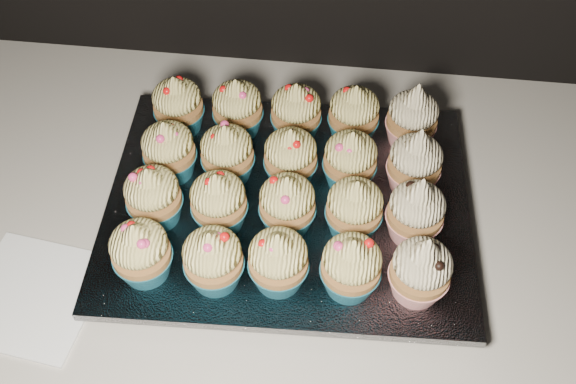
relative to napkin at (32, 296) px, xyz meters
name	(u,v)px	position (x,y,z in m)	size (l,w,h in m)	color
worktop	(372,246)	(0.37, 0.12, -0.02)	(2.44, 0.64, 0.04)	beige
napkin	(32,296)	(0.00, 0.00, 0.00)	(0.14, 0.14, 0.00)	white
baking_tray	(288,212)	(0.27, 0.14, 0.01)	(0.39, 0.30, 0.02)	black
foil_lining	(288,204)	(0.27, 0.14, 0.03)	(0.42, 0.33, 0.01)	silver
cupcake_0	(141,252)	(0.13, 0.03, 0.07)	(0.06, 0.06, 0.08)	#1A657C
cupcake_1	(213,259)	(0.20, 0.03, 0.07)	(0.06, 0.06, 0.08)	#1A657C
cupcake_2	(278,261)	(0.27, 0.03, 0.07)	(0.06, 0.06, 0.08)	#1A657C
cupcake_3	(351,266)	(0.34, 0.03, 0.07)	(0.06, 0.06, 0.08)	#1A657C
cupcake_4	(421,270)	(0.41, 0.04, 0.07)	(0.06, 0.06, 0.10)	#B4191A
cupcake_5	(153,196)	(0.12, 0.10, 0.07)	(0.06, 0.06, 0.08)	#1A657C
cupcake_6	(219,202)	(0.20, 0.10, 0.07)	(0.06, 0.06, 0.08)	#1A657C
cupcake_7	(287,204)	(0.27, 0.11, 0.07)	(0.06, 0.06, 0.08)	#1A657C
cupcake_8	(354,209)	(0.34, 0.11, 0.07)	(0.06, 0.06, 0.08)	#1A657C
cupcake_9	(416,211)	(0.41, 0.11, 0.07)	(0.06, 0.06, 0.10)	#B4191A
cupcake_10	(169,150)	(0.12, 0.17, 0.07)	(0.06, 0.06, 0.08)	#1A657C
cupcake_11	(227,154)	(0.19, 0.17, 0.07)	(0.06, 0.06, 0.08)	#1A657C
cupcake_12	(291,157)	(0.27, 0.17, 0.07)	(0.06, 0.06, 0.08)	#1A657C
cupcake_13	(350,160)	(0.34, 0.18, 0.07)	(0.06, 0.06, 0.08)	#1A657C
cupcake_14	(415,162)	(0.41, 0.18, 0.07)	(0.06, 0.06, 0.10)	#B4191A
cupcake_15	(178,106)	(0.12, 0.24, 0.07)	(0.06, 0.06, 0.08)	#1A657C
cupcake_16	(237,108)	(0.19, 0.25, 0.07)	(0.06, 0.06, 0.08)	#1A657C
cupcake_17	(296,112)	(0.27, 0.25, 0.07)	(0.06, 0.06, 0.08)	#1A657C
cupcake_18	(354,114)	(0.34, 0.25, 0.07)	(0.06, 0.06, 0.08)	#1A657C
cupcake_19	(412,118)	(0.41, 0.25, 0.07)	(0.06, 0.06, 0.10)	#B4191A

